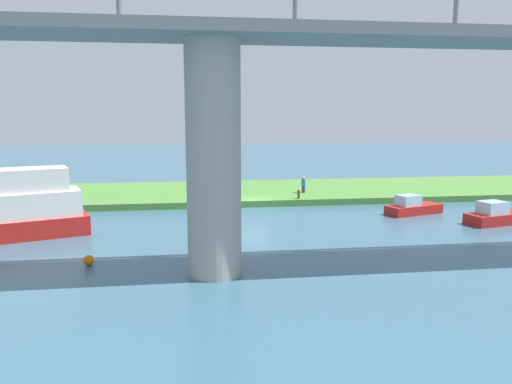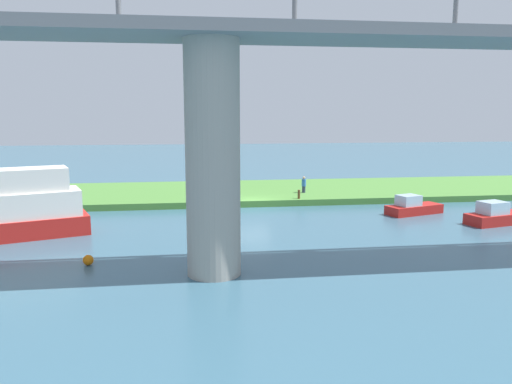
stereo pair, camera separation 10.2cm
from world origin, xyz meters
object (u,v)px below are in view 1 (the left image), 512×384
object	(u,v)px
mooring_post	(299,194)
skiff_small	(14,210)
marker_buoy	(89,260)
motorboat_white	(412,207)
person_on_bank	(303,184)
bridge_pylon	(214,160)
pontoon_yellow	(497,216)

from	to	relation	value
mooring_post	skiff_small	distance (m)	20.34
mooring_post	marker_buoy	distance (m)	19.53
motorboat_white	marker_buoy	distance (m)	22.84
marker_buoy	person_on_bank	bearing A→B (deg)	-130.44
marker_buoy	mooring_post	bearing A→B (deg)	-133.58
bridge_pylon	motorboat_white	size ratio (longest dim) A/B	2.30
person_on_bank	skiff_small	distance (m)	22.57
person_on_bank	pontoon_yellow	xyz separation A→B (m)	(-10.32, 11.36, -0.66)
person_on_bank	mooring_post	xyz separation A→B (m)	(1.07, 2.91, -0.35)
mooring_post	skiff_small	xyz separation A→B (m)	(18.69, 7.98, 0.78)
skiff_small	motorboat_white	bearing A→B (deg)	-172.69
pontoon_yellow	bridge_pylon	bearing A→B (deg)	22.45
mooring_post	marker_buoy	bearing A→B (deg)	46.42
motorboat_white	pontoon_yellow	size ratio (longest dim) A/B	0.93
pontoon_yellow	mooring_post	bearing A→B (deg)	-36.56
mooring_post	motorboat_white	distance (m)	8.68
motorboat_white	pontoon_yellow	xyz separation A→B (m)	(-4.08, 3.81, 0.04)
motorboat_white	pontoon_yellow	bearing A→B (deg)	136.99
skiff_small	motorboat_white	size ratio (longest dim) A/B	2.03
mooring_post	skiff_small	size ratio (longest dim) A/B	0.08
skiff_small	pontoon_yellow	bearing A→B (deg)	179.10
bridge_pylon	skiff_small	size ratio (longest dim) A/B	1.13
pontoon_yellow	marker_buoy	size ratio (longest dim) A/B	9.60
skiff_small	marker_buoy	xyz separation A→B (m)	(-5.23, 6.16, -1.38)
marker_buoy	pontoon_yellow	bearing A→B (deg)	-167.11
person_on_bank	skiff_small	xyz separation A→B (m)	(19.76, 10.89, 0.43)
skiff_small	pontoon_yellow	size ratio (longest dim) A/B	1.89
bridge_pylon	motorboat_white	world-z (taller)	bridge_pylon
bridge_pylon	motorboat_white	xyz separation A→B (m)	(-14.87, -11.64, -4.65)
bridge_pylon	skiff_small	bearing A→B (deg)	-36.70
person_on_bank	mooring_post	bearing A→B (deg)	69.76
person_on_bank	marker_buoy	xyz separation A→B (m)	(14.53, 17.05, -0.95)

